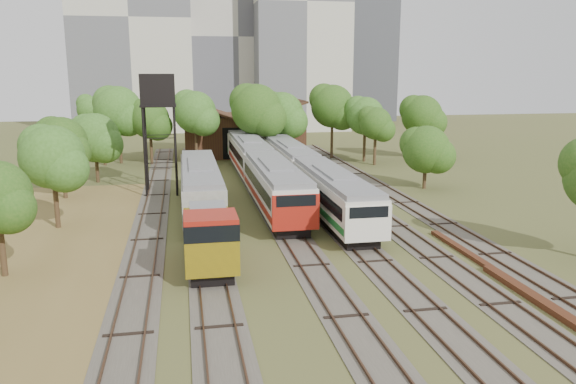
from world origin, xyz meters
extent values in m
plane|color=#475123|center=(0.00, 0.00, 0.00)|extent=(240.00, 240.00, 0.00)
cube|color=brown|center=(-18.00, 8.00, 0.02)|extent=(14.00, 60.00, 0.04)
cube|color=#4C473D|center=(-12.00, 25.00, 0.03)|extent=(2.60, 80.00, 0.06)
cube|color=#472D1E|center=(-12.72, 25.00, 0.12)|extent=(0.08, 80.00, 0.14)
cube|color=#472D1E|center=(-11.28, 25.00, 0.12)|extent=(0.08, 80.00, 0.14)
cube|color=#4C473D|center=(-8.00, 25.00, 0.03)|extent=(2.60, 80.00, 0.06)
cube|color=#472D1E|center=(-8.72, 25.00, 0.12)|extent=(0.08, 80.00, 0.14)
cube|color=#472D1E|center=(-7.28, 25.00, 0.12)|extent=(0.08, 80.00, 0.14)
cube|color=#4C473D|center=(-2.00, 25.00, 0.03)|extent=(2.60, 80.00, 0.06)
cube|color=#472D1E|center=(-2.72, 25.00, 0.12)|extent=(0.08, 80.00, 0.14)
cube|color=#472D1E|center=(-1.28, 25.00, 0.12)|extent=(0.08, 80.00, 0.14)
cube|color=#4C473D|center=(2.00, 25.00, 0.03)|extent=(2.60, 80.00, 0.06)
cube|color=#472D1E|center=(1.28, 25.00, 0.12)|extent=(0.08, 80.00, 0.14)
cube|color=#472D1E|center=(2.72, 25.00, 0.12)|extent=(0.08, 80.00, 0.14)
cube|color=#4C473D|center=(6.00, 25.00, 0.03)|extent=(2.60, 80.00, 0.06)
cube|color=#472D1E|center=(5.28, 25.00, 0.12)|extent=(0.08, 80.00, 0.14)
cube|color=#472D1E|center=(6.72, 25.00, 0.12)|extent=(0.08, 80.00, 0.14)
cube|color=#4C473D|center=(10.00, 25.00, 0.03)|extent=(2.60, 80.00, 0.06)
cube|color=#472D1E|center=(9.28, 25.00, 0.12)|extent=(0.08, 80.00, 0.14)
cube|color=#472D1E|center=(10.72, 25.00, 0.12)|extent=(0.08, 80.00, 0.14)
cube|color=black|center=(-2.00, 23.75, 0.44)|extent=(2.43, 15.64, 0.88)
cube|color=silver|center=(-2.00, 23.75, 2.26)|extent=(3.20, 17.00, 2.76)
cube|color=black|center=(-2.00, 23.75, 2.59)|extent=(3.26, 15.64, 0.94)
cube|color=slate|center=(-2.00, 23.75, 3.84)|extent=(2.94, 16.66, 0.40)
cube|color=maroon|center=(-2.00, 23.75, 1.49)|extent=(3.26, 16.66, 0.50)
cube|color=maroon|center=(-2.00, 15.30, 2.12)|extent=(3.24, 0.25, 2.48)
cube|color=black|center=(-2.00, 41.25, 0.44)|extent=(2.43, 15.64, 0.88)
cube|color=silver|center=(-2.00, 41.25, 2.26)|extent=(3.20, 17.00, 2.76)
cube|color=black|center=(-2.00, 41.25, 2.59)|extent=(3.26, 15.64, 0.94)
cube|color=slate|center=(-2.00, 41.25, 3.84)|extent=(2.94, 16.66, 0.40)
cube|color=maroon|center=(-2.00, 41.25, 1.49)|extent=(3.26, 16.66, 0.50)
cube|color=black|center=(2.00, 20.50, 0.42)|extent=(2.29, 15.64, 0.83)
cube|color=silver|center=(2.00, 20.50, 2.13)|extent=(3.02, 17.00, 2.60)
cube|color=black|center=(2.00, 20.50, 2.44)|extent=(3.08, 15.64, 0.88)
cube|color=slate|center=(2.00, 20.50, 3.62)|extent=(2.77, 16.66, 0.37)
cube|color=#1C712D|center=(2.00, 20.50, 1.40)|extent=(3.08, 16.66, 0.47)
cube|color=silver|center=(2.00, 12.05, 2.00)|extent=(3.06, 0.25, 2.34)
cube|color=black|center=(2.00, 38.00, 0.42)|extent=(2.29, 15.64, 0.83)
cube|color=silver|center=(2.00, 38.00, 2.13)|extent=(3.02, 17.00, 2.60)
cube|color=black|center=(2.00, 38.00, 2.44)|extent=(3.08, 15.64, 0.88)
cube|color=slate|center=(2.00, 38.00, 3.62)|extent=(2.77, 16.66, 0.37)
cube|color=#1C712D|center=(2.00, 38.00, 1.40)|extent=(3.08, 16.66, 0.47)
cube|color=black|center=(2.00, 55.50, 0.42)|extent=(2.29, 15.64, 0.83)
cube|color=silver|center=(2.00, 55.50, 2.13)|extent=(3.02, 17.00, 2.60)
cube|color=black|center=(2.00, 55.50, 2.44)|extent=(3.08, 15.64, 0.88)
cube|color=slate|center=(2.00, 55.50, 3.62)|extent=(2.77, 16.66, 0.37)
cube|color=#1C712D|center=(2.00, 55.50, 1.40)|extent=(3.08, 16.66, 0.47)
cube|color=black|center=(-2.00, 59.75, 0.43)|extent=(2.38, 14.72, 0.86)
cube|color=silver|center=(-2.00, 59.75, 2.21)|extent=(3.13, 16.00, 2.70)
cube|color=black|center=(-2.00, 59.75, 2.54)|extent=(3.19, 14.72, 0.92)
cube|color=slate|center=(-2.00, 59.75, 3.76)|extent=(2.88, 15.68, 0.39)
cube|color=#1C712D|center=(-2.00, 59.75, 1.46)|extent=(3.19, 15.68, 0.49)
cube|color=silver|center=(-2.00, 51.80, 2.08)|extent=(3.17, 0.25, 2.43)
cube|color=black|center=(-8.00, 11.69, 0.48)|extent=(2.35, 7.20, 0.96)
cube|color=maroon|center=(-8.00, 12.49, 1.76)|extent=(2.67, 4.40, 1.60)
cube|color=maroon|center=(-8.00, 9.09, 2.40)|extent=(2.88, 2.77, 2.88)
cube|color=black|center=(-8.00, 9.09, 3.09)|extent=(2.93, 2.83, 0.96)
cube|color=gold|center=(-8.00, 7.74, 1.71)|extent=(2.88, 0.20, 1.92)
cube|color=gold|center=(-8.00, 15.64, 1.71)|extent=(2.88, 0.20, 1.92)
cube|color=slate|center=(-8.00, 11.69, 3.52)|extent=(2.13, 3.60, 0.21)
cube|color=black|center=(-8.00, 25.69, 0.43)|extent=(2.34, 16.56, 0.85)
cube|color=gray|center=(-8.00, 25.69, 2.18)|extent=(3.09, 18.00, 2.66)
cube|color=black|center=(-8.00, 25.69, 2.50)|extent=(3.15, 16.56, 0.90)
cube|color=slate|center=(-8.00, 25.69, 3.70)|extent=(2.84, 17.64, 0.38)
cylinder|color=black|center=(-12.79, 31.93, 4.12)|extent=(0.21, 0.21, 8.24)
cylinder|color=black|center=(-10.01, 31.93, 4.12)|extent=(0.21, 0.21, 8.24)
cylinder|color=black|center=(-12.79, 34.71, 4.12)|extent=(0.21, 0.21, 8.24)
cylinder|color=black|center=(-10.01, 34.71, 4.12)|extent=(0.21, 0.21, 8.24)
cube|color=black|center=(-11.40, 33.32, 8.34)|extent=(3.24, 3.24, 0.20)
cube|color=black|center=(-11.40, 33.32, 9.83)|extent=(3.09, 3.09, 2.78)
cube|color=#502816|center=(8.00, 3.14, 0.16)|extent=(0.63, 9.42, 0.31)
cube|color=#502816|center=(8.20, 11.71, 0.12)|extent=(0.48, 7.62, 0.25)
cube|color=#3D2216|center=(-1.00, 58.00, 2.75)|extent=(16.00, 11.00, 5.50)
cube|color=#3D2216|center=(-5.00, 58.00, 6.10)|extent=(8.45, 11.55, 2.96)
cube|color=#3D2216|center=(3.00, 58.00, 6.10)|extent=(8.45, 11.55, 2.96)
cube|color=black|center=(-1.00, 52.55, 2.20)|extent=(6.40, 0.15, 4.12)
cylinder|color=#382616|center=(-19.57, 12.11, 1.87)|extent=(0.36, 0.36, 3.74)
cylinder|color=#382616|center=(-18.68, 22.20, 2.10)|extent=(0.36, 0.36, 4.19)
sphere|color=#234F15|center=(-18.68, 22.20, 5.34)|extent=(4.63, 4.63, 4.63)
cylinder|color=#382616|center=(-20.09, 32.60, 2.02)|extent=(0.36, 0.36, 4.04)
sphere|color=#234F15|center=(-20.09, 32.60, 5.15)|extent=(4.63, 4.63, 4.63)
cylinder|color=#382616|center=(-18.25, 40.06, 1.85)|extent=(0.36, 0.36, 3.70)
sphere|color=#234F15|center=(-18.25, 40.06, 4.70)|extent=(5.08, 5.08, 5.08)
cylinder|color=#382616|center=(-18.93, 51.36, 1.81)|extent=(0.36, 0.36, 3.61)
sphere|color=#234F15|center=(-18.93, 51.36, 4.60)|extent=(3.92, 3.92, 3.92)
cylinder|color=#382616|center=(-21.99, 63.42, 2.40)|extent=(0.36, 0.36, 4.79)
sphere|color=#234F15|center=(-21.99, 63.42, 6.10)|extent=(3.84, 3.84, 3.84)
cylinder|color=#382616|center=(-17.10, 52.53, 2.63)|extent=(0.36, 0.36, 5.26)
sphere|color=#234F15|center=(-17.10, 52.53, 6.69)|extent=(5.98, 5.98, 5.98)
cylinder|color=#382616|center=(-13.21, 50.87, 2.22)|extent=(0.36, 0.36, 4.44)
sphere|color=#234F15|center=(-13.21, 50.87, 5.65)|extent=(4.81, 4.81, 4.81)
cylinder|color=#382616|center=(-7.70, 49.00, 2.58)|extent=(0.36, 0.36, 5.16)
sphere|color=#234F15|center=(-7.70, 49.00, 6.57)|extent=(5.13, 5.13, 5.13)
cylinder|color=#382616|center=(-0.39, 47.35, 2.72)|extent=(0.36, 0.36, 5.43)
sphere|color=#234F15|center=(-0.39, 47.35, 6.91)|extent=(6.13, 6.13, 6.13)
cylinder|color=#382616|center=(3.05, 49.39, 2.41)|extent=(0.36, 0.36, 4.82)
sphere|color=#234F15|center=(3.05, 49.39, 6.14)|extent=(5.58, 5.58, 5.58)
cylinder|color=#382616|center=(10.25, 51.56, 2.72)|extent=(0.36, 0.36, 5.45)
sphere|color=#234F15|center=(10.25, 51.56, 6.94)|extent=(5.64, 5.64, 5.64)
cylinder|color=#382616|center=(13.72, 48.29, 2.30)|extent=(0.36, 0.36, 4.61)
sphere|color=#234F15|center=(13.72, 48.29, 5.86)|extent=(4.84, 4.84, 4.84)
cylinder|color=#382616|center=(21.78, 49.07, 2.25)|extent=(0.36, 0.36, 4.50)
sphere|color=#234F15|center=(21.78, 49.07, 5.73)|extent=(5.35, 5.35, 5.35)
cylinder|color=#382616|center=(14.18, 30.65, 1.54)|extent=(0.36, 0.36, 3.08)
sphere|color=#234F15|center=(14.18, 30.65, 3.92)|extent=(4.68, 4.68, 4.68)
cylinder|color=#382616|center=(14.11, 45.35, 2.03)|extent=(0.36, 0.36, 4.06)
sphere|color=#234F15|center=(14.11, 45.35, 5.16)|extent=(3.99, 3.99, 3.99)
cube|color=beige|center=(-18.00, 95.00, 21.00)|extent=(22.00, 16.00, 42.00)
cube|color=#B4AEA3|center=(2.00, 100.00, 18.00)|extent=(20.00, 18.00, 36.00)
cube|color=beige|center=(14.00, 92.00, 24.00)|extent=(18.00, 16.00, 48.00)
cube|color=#3E4046|center=(34.00, 110.00, 14.00)|extent=(12.00, 12.00, 28.00)
camera|label=1|loc=(-9.30, -20.62, 11.43)|focal=35.00mm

